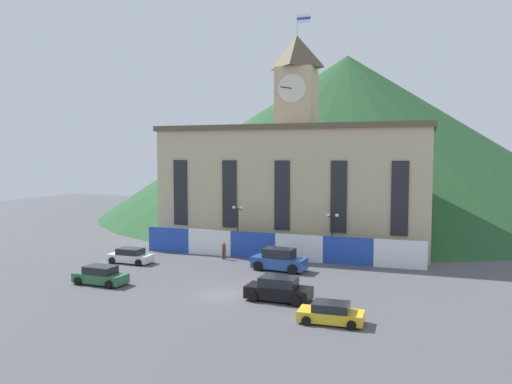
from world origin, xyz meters
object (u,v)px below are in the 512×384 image
car_yellow_coupe (331,313)px  street_lamp_center (332,227)px  pedestrian (224,250)px  car_black_suv (279,290)px  car_white_taxi (130,256)px  street_lamp_right (238,220)px  car_blue_van (279,260)px  car_green_wagon (100,276)px

car_yellow_coupe → street_lamp_center: bearing=-81.5°
street_lamp_center → pedestrian: size_ratio=2.75×
car_black_suv → car_yellow_coupe: 5.93m
car_white_taxi → pedestrian: pedestrian is taller
street_lamp_right → pedestrian: 3.81m
car_blue_van → car_green_wagon: car_blue_van is taller
street_lamp_center → car_yellow_coupe: (3.32, -18.51, -2.99)m
car_black_suv → pedestrian: pedestrian is taller
street_lamp_right → street_lamp_center: 10.29m
street_lamp_right → car_black_suv: size_ratio=1.09×
car_black_suv → car_green_wagon: car_black_suv is taller
street_lamp_right → car_yellow_coupe: bearing=-53.7°
car_black_suv → car_white_taxi: 19.38m
car_yellow_coupe → pedestrian: pedestrian is taller
car_green_wagon → street_lamp_center: bearing=44.2°
car_black_suv → street_lamp_center: bearing=-93.2°
street_lamp_center → car_white_taxi: bearing=-159.4°
car_blue_van → street_lamp_right: bearing=145.2°
street_lamp_center → car_green_wagon: (-16.84, -15.16, -2.90)m
street_lamp_right → pedestrian: street_lamp_right is taller
street_lamp_center → car_blue_van: size_ratio=0.94×
street_lamp_right → pedestrian: bearing=-104.8°
car_black_suv → car_white_taxi: bearing=-21.3°
street_lamp_center → car_black_suv: (-1.31, -14.80, -2.78)m
street_lamp_center → car_blue_van: 7.23m
street_lamp_right → street_lamp_center: street_lamp_right is taller
car_black_suv → street_lamp_right: bearing=-56.9°
car_white_taxi → pedestrian: bearing=-149.4°
car_black_suv → car_white_taxi: (-17.82, 7.63, -0.14)m
car_black_suv → pedestrian: bearing=-50.3°
pedestrian → car_black_suv: bearing=-126.6°
car_green_wagon → car_white_taxi: bearing=108.2°
car_green_wagon → car_white_taxi: (-2.29, 7.98, -0.02)m
car_black_suv → pedestrian: size_ratio=2.75×
car_blue_van → car_black_suv: size_ratio=1.06×
car_white_taxi → pedestrian: size_ratio=2.50×
street_lamp_center → car_blue_van: (-4.02, -5.39, -2.65)m
car_black_suv → pedestrian: 15.69m
street_lamp_right → street_lamp_center: (10.28, 0.00, -0.26)m
car_green_wagon → pedestrian: 14.06m
car_black_suv → car_yellow_coupe: car_black_suv is taller
street_lamp_center → car_black_suv: size_ratio=1.00×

